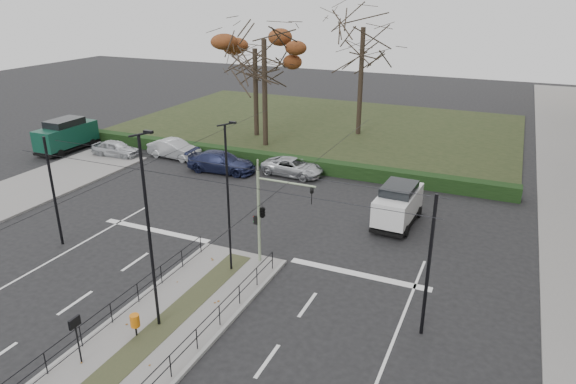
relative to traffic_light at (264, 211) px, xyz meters
name	(u,v)px	position (x,y,z in m)	size (l,w,h in m)	color
ground	(191,304)	(-1.38, -4.50, -2.91)	(140.00, 140.00, 0.00)	black
median_island	(155,335)	(-1.38, -7.00, -2.84)	(4.40, 15.00, 0.14)	slate
park	(320,126)	(-7.38, 27.50, -2.86)	(38.00, 26.00, 0.10)	black
hedge	(260,158)	(-7.38, 14.10, -2.41)	(38.00, 1.00, 1.00)	black
median_railing	(151,317)	(-1.38, -7.10, -1.93)	(4.14, 13.24, 0.92)	black
catenary	(206,219)	(-1.38, -2.88, 0.51)	(20.00, 34.00, 6.00)	black
traffic_light	(264,211)	(0.00, 0.00, 0.00)	(3.24, 1.85, 4.76)	gray
litter_bin	(135,321)	(-1.97, -7.39, -2.09)	(0.37, 0.37, 0.95)	black
info_panel	(75,328)	(-2.82, -9.43, -1.28)	(0.11, 0.49, 1.90)	black
streetlamp_median_near	(150,232)	(-1.60, -6.42, 1.37)	(0.68, 0.14, 8.14)	black
streetlamp_median_far	(228,198)	(-1.13, -1.36, 0.98)	(0.62, 0.13, 7.38)	black
parked_car_first	(116,149)	(-19.10, 11.06, -2.22)	(1.63, 4.06, 1.38)	#B4B8BC
parked_car_second	(175,149)	(-14.47, 12.72, -2.15)	(1.60, 4.60, 1.52)	#B4B8BC
parked_car_third	(221,162)	(-9.24, 11.33, -2.15)	(2.14, 5.26, 1.53)	#1C2243
parked_car_fourth	(293,167)	(-4.00, 12.77, -2.27)	(2.13, 4.62, 1.29)	#B4B8BC
white_van	(398,204)	(4.98, 7.44, -1.64)	(2.28, 4.66, 2.43)	silver
green_van	(66,134)	(-24.15, 10.82, -1.50)	(2.25, 5.56, 2.73)	#0C3729
rust_tree	(255,49)	(-11.53, 21.60, 5.08)	(8.75, 8.75, 10.39)	black
bare_tree_center	(363,35)	(-2.89, 25.88, 6.17)	(6.90, 6.90, 12.88)	black
bare_tree_near	(264,47)	(-9.26, 18.91, 5.53)	(7.00, 7.00, 11.97)	black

